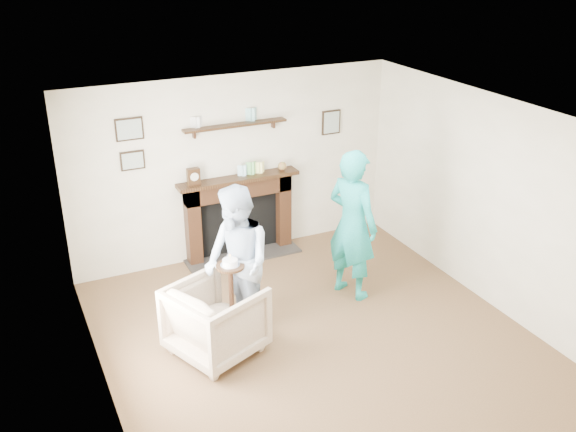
% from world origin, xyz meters
% --- Properties ---
extents(ground, '(5.00, 5.00, 0.00)m').
position_xyz_m(ground, '(0.00, 0.00, 0.00)').
color(ground, brown).
rests_on(ground, ground).
extents(room_shell, '(4.54, 5.02, 2.52)m').
position_xyz_m(room_shell, '(-0.00, 0.69, 1.62)').
color(room_shell, beige).
rests_on(room_shell, ground).
extents(armchair, '(1.13, 1.12, 0.80)m').
position_xyz_m(armchair, '(-1.07, 0.36, 0.00)').
color(armchair, tan).
rests_on(armchair, ground).
extents(man, '(0.74, 0.90, 1.72)m').
position_xyz_m(man, '(-0.70, 0.65, 0.00)').
color(man, silver).
rests_on(man, ground).
extents(woman, '(0.67, 0.80, 1.87)m').
position_xyz_m(woman, '(0.84, 0.82, 0.00)').
color(woman, '#1FAEB1').
rests_on(woman, ground).
extents(pedestal_table, '(0.31, 0.31, 1.00)m').
position_xyz_m(pedestal_table, '(-0.80, 0.60, 0.61)').
color(pedestal_table, black).
rests_on(pedestal_table, ground).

